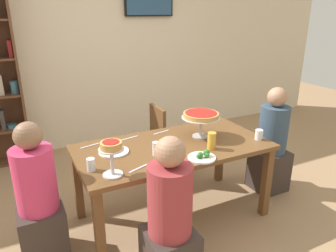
% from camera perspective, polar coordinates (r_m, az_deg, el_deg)
% --- Properties ---
extents(ground_plane, '(12.00, 12.00, 0.00)m').
position_cam_1_polar(ground_plane, '(3.23, 0.83, -15.58)').
color(ground_plane, '#9E7A56').
extents(rear_partition, '(8.00, 0.12, 2.80)m').
position_cam_1_polar(rear_partition, '(4.71, -11.87, 13.80)').
color(rear_partition, beige).
rests_on(rear_partition, ground_plane).
extents(dining_table, '(1.72, 0.87, 0.74)m').
position_cam_1_polar(dining_table, '(2.90, 0.89, -5.06)').
color(dining_table, brown).
rests_on(dining_table, ground_plane).
extents(television, '(0.72, 0.05, 0.42)m').
position_cam_1_polar(television, '(4.83, -3.41, 21.46)').
color(television, black).
extents(diner_head_east, '(0.34, 0.34, 1.15)m').
position_cam_1_polar(diner_head_east, '(3.60, 17.92, -3.68)').
color(diner_head_east, '#382D28').
rests_on(diner_head_east, ground_plane).
extents(diner_head_west, '(0.34, 0.34, 1.15)m').
position_cam_1_polar(diner_head_west, '(2.68, -22.03, -12.75)').
color(diner_head_west, '#382D28').
rests_on(diner_head_west, ground_plane).
extents(diner_near_left, '(0.34, 0.34, 1.15)m').
position_cam_1_polar(diner_near_left, '(2.28, 0.34, -17.51)').
color(diner_near_left, '#382D28').
rests_on(diner_near_left, ground_plane).
extents(chair_far_right, '(0.40, 0.40, 0.87)m').
position_cam_1_polar(chair_far_right, '(3.70, -0.30, -2.07)').
color(chair_far_right, brown).
rests_on(chair_far_right, ground_plane).
extents(deep_dish_pizza_stand, '(0.36, 0.36, 0.24)m').
position_cam_1_polar(deep_dish_pizza_stand, '(2.99, 5.89, 1.69)').
color(deep_dish_pizza_stand, silver).
rests_on(deep_dish_pizza_stand, dining_table).
extents(personal_pizza_stand, '(0.19, 0.19, 0.27)m').
position_cam_1_polar(personal_pizza_stand, '(2.31, -10.06, -4.44)').
color(personal_pizza_stand, silver).
rests_on(personal_pizza_stand, dining_table).
extents(salad_plate_near_diner, '(0.23, 0.23, 0.07)m').
position_cam_1_polar(salad_plate_near_diner, '(2.62, 6.16, -5.42)').
color(salad_plate_near_diner, white).
rests_on(salad_plate_near_diner, dining_table).
extents(salad_plate_far_diner, '(0.26, 0.26, 0.07)m').
position_cam_1_polar(salad_plate_far_diner, '(2.75, -10.02, -4.26)').
color(salad_plate_far_diner, white).
rests_on(salad_plate_far_diner, dining_table).
extents(beer_glass_amber_tall, '(0.07, 0.07, 0.15)m').
position_cam_1_polar(beer_glass_amber_tall, '(2.78, 7.80, -2.64)').
color(beer_glass_amber_tall, gold).
rests_on(beer_glass_amber_tall, dining_table).
extents(water_glass_clear_near, '(0.06, 0.06, 0.12)m').
position_cam_1_polar(water_glass_clear_near, '(2.65, -2.15, -4.06)').
color(water_glass_clear_near, white).
rests_on(water_glass_clear_near, dining_table).
extents(water_glass_clear_far, '(0.06, 0.06, 0.10)m').
position_cam_1_polar(water_glass_clear_far, '(2.47, -13.58, -6.71)').
color(water_glass_clear_far, white).
rests_on(water_glass_clear_far, dining_table).
extents(water_glass_clear_spare, '(0.07, 0.07, 0.10)m').
position_cam_1_polar(water_glass_clear_spare, '(3.08, 15.91, -1.50)').
color(water_glass_clear_spare, white).
rests_on(water_glass_clear_spare, dining_table).
extents(cutlery_fork_near, '(0.18, 0.04, 0.00)m').
position_cam_1_polar(cutlery_fork_near, '(2.51, -0.07, -6.86)').
color(cutlery_fork_near, silver).
rests_on(cutlery_fork_near, dining_table).
extents(cutlery_knife_near, '(0.18, 0.05, 0.00)m').
position_cam_1_polar(cutlery_knife_near, '(3.15, -1.20, -1.12)').
color(cutlery_knife_near, silver).
rests_on(cutlery_knife_near, dining_table).
extents(cutlery_fork_far, '(0.18, 0.05, 0.00)m').
position_cam_1_polar(cutlery_fork_far, '(3.03, -6.86, -2.15)').
color(cutlery_fork_far, silver).
rests_on(cutlery_fork_far, dining_table).
extents(cutlery_knife_far, '(0.17, 0.08, 0.00)m').
position_cam_1_polar(cutlery_knife_far, '(2.46, -5.33, -7.55)').
color(cutlery_knife_far, silver).
rests_on(cutlery_knife_far, dining_table).
extents(cutlery_spare_fork, '(0.18, 0.06, 0.00)m').
position_cam_1_polar(cutlery_spare_fork, '(2.92, -13.78, -3.45)').
color(cutlery_spare_fork, silver).
rests_on(cutlery_spare_fork, dining_table).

